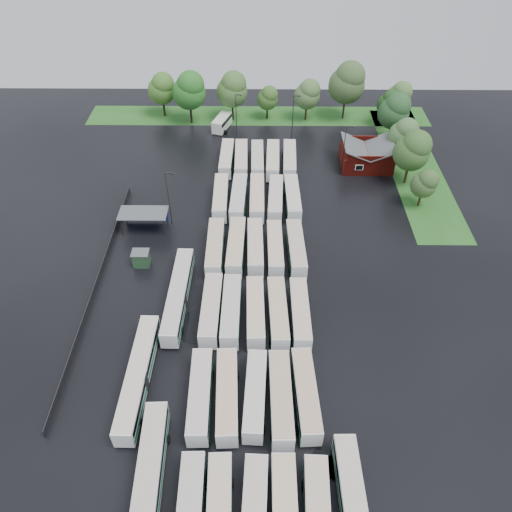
{
  "coord_description": "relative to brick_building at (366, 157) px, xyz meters",
  "views": [
    {
      "loc": [
        2.52,
        -45.71,
        54.25
      ],
      "look_at": [
        2.0,
        12.0,
        2.5
      ],
      "focal_mm": 35.0,
      "sensor_mm": 36.0,
      "label": 1
    }
  ],
  "objects": [
    {
      "name": "bus_r3c2",
      "position": [
        -22.14,
        -27.72,
        -0.07
      ],
      "size": [
        2.76,
        11.8,
        3.27
      ],
      "rotation": [
        0.0,
        0.0,
        0.02
      ],
      "color": "white",
      "rests_on": "ground"
    },
    {
      "name": "ground",
      "position": [
        -24.0,
        -42.77,
        -1.87
      ],
      "size": [
        160.0,
        160.0,
        0.0
      ],
      "primitive_type": "plane",
      "color": "black",
      "rests_on": "ground"
    },
    {
      "name": "bus_r3c0",
      "position": [
        -28.58,
        -28.03,
        -0.02
      ],
      "size": [
        2.75,
        12.1,
        3.36
      ],
      "rotation": [
        0.0,
        0.0,
        0.02
      ],
      "color": "white",
      "rests_on": "ground"
    },
    {
      "name": "tree_north_0",
      "position": [
        -43.98,
        21.87,
        4.89
      ],
      "size": [
        6.35,
        6.35,
        10.51
      ],
      "color": "black",
      "rests_on": "ground"
    },
    {
      "name": "lamp_post_nw",
      "position": [
        -36.73,
        -19.52,
        4.21
      ],
      "size": [
        1.61,
        0.31,
        10.47
      ],
      "color": "#2D2D30",
      "rests_on": "ground"
    },
    {
      "name": "tree_north_4",
      "position": [
        -10.71,
        20.04,
        4.44
      ],
      "size": [
        5.92,
        5.92,
        9.8
      ],
      "color": "#332118",
      "rests_on": "ground"
    },
    {
      "name": "tree_east_1",
      "position": [
        6.91,
        -6.42,
        5.38
      ],
      "size": [
        6.8,
        6.8,
        11.27
      ],
      "color": "#392416",
      "rests_on": "ground"
    },
    {
      "name": "bus_r2c3",
      "position": [
        -18.83,
        -41.88,
        -0.06
      ],
      "size": [
        2.95,
        11.86,
        3.28
      ],
      "rotation": [
        0.0,
        0.0,
        0.04
      ],
      "color": "white",
      "rests_on": "ground"
    },
    {
      "name": "lamp_post_back_w",
      "position": [
        -26.61,
        13.38,
        3.41
      ],
      "size": [
        1.4,
        0.27,
        9.09
      ],
      "color": "#2D2D30",
      "rests_on": "ground"
    },
    {
      "name": "puddle_0",
      "position": [
        -26.92,
        -62.51,
        -1.86
      ],
      "size": [
        4.41,
        4.41,
        0.01
      ],
      "primitive_type": "cylinder",
      "color": "black",
      "rests_on": "ground"
    },
    {
      "name": "artic_bus_west_c",
      "position": [
        -36.46,
        -52.43,
        -0.07
      ],
      "size": [
        2.77,
        17.5,
        3.24
      ],
      "rotation": [
        0.0,
        0.0,
        -0.02
      ],
      "color": "white",
      "rests_on": "ground"
    },
    {
      "name": "bus_r4c4",
      "position": [
        -15.54,
        -14.13,
        -0.06
      ],
      "size": [
        2.78,
        11.85,
        3.28
      ],
      "rotation": [
        0.0,
        0.0,
        0.02
      ],
      "color": "white",
      "rests_on": "ground"
    },
    {
      "name": "tree_east_3",
      "position": [
        6.86,
        10.21,
        5.23
      ],
      "size": [
        6.66,
        6.66,
        11.03
      ],
      "color": "black",
      "rests_on": "ground"
    },
    {
      "name": "bus_r5c4",
      "position": [
        -15.54,
        -0.94,
        -0.05
      ],
      "size": [
        2.95,
        11.97,
        3.31
      ],
      "rotation": [
        0.0,
        0.0,
        -0.04
      ],
      "color": "white",
      "rests_on": "ground"
    },
    {
      "name": "lamp_post_ne",
      "position": [
        -4.94,
        -1.66,
        3.7
      ],
      "size": [
        1.48,
        0.29,
        9.59
      ],
      "color": "#2D2D30",
      "rests_on": "ground"
    },
    {
      "name": "lamp_post_back_e",
      "position": [
        -14.38,
        10.85,
        3.98
      ],
      "size": [
        1.55,
        0.3,
        10.07
      ],
      "color": "#2D2D30",
      "rests_on": "ground"
    },
    {
      "name": "bus_r5c1",
      "position": [
        -25.24,
        -0.8,
        -0.06
      ],
      "size": [
        2.75,
        11.82,
        3.27
      ],
      "rotation": [
        0.0,
        0.0,
        0.02
      ],
      "color": "white",
      "rests_on": "ground"
    },
    {
      "name": "puddle_3",
      "position": [
        -18.95,
        -45.56,
        -1.86
      ],
      "size": [
        4.51,
        4.51,
        0.01
      ],
      "primitive_type": "cylinder",
      "color": "black",
      "rests_on": "ground"
    },
    {
      "name": "bus_r4c2",
      "position": [
        -21.96,
        -14.16,
        -0.01
      ],
      "size": [
        2.59,
        12.09,
        3.37
      ],
      "rotation": [
        0.0,
        0.0,
        0.0
      ],
      "color": "white",
      "rests_on": "ground"
    },
    {
      "name": "bus_r3c4",
      "position": [
        -15.59,
        -28.04,
        -0.06
      ],
      "size": [
        2.92,
        11.89,
        3.29
      ],
      "rotation": [
        0.0,
        0.0,
        0.04
      ],
      "color": "white",
      "rests_on": "ground"
    },
    {
      "name": "bus_r4c3",
      "position": [
        -18.62,
        -14.33,
        -0.06
      ],
      "size": [
        3.01,
        11.88,
        3.28
      ],
      "rotation": [
        0.0,
        0.0,
        -0.04
      ],
      "color": "white",
      "rests_on": "ground"
    },
    {
      "name": "west_fence",
      "position": [
        -46.2,
        -34.77,
        -1.27
      ],
      "size": [
        0.1,
        50.0,
        1.2
      ],
      "primitive_type": "cube",
      "color": "#2D2D30",
      "rests_on": "ground"
    },
    {
      "name": "artic_bus_west_a",
      "position": [
        -32.91,
        -65.95,
        -0.02
      ],
      "size": [
        3.27,
        18.06,
        3.33
      ],
      "rotation": [
        0.0,
        0.0,
        0.04
      ],
      "color": "white",
      "rests_on": "ground"
    },
    {
      "name": "grass_strip_east",
      "position": [
        10.0,
        0.03,
        -1.86
      ],
      "size": [
        10.0,
        50.0,
        0.01
      ],
      "primitive_type": "cube",
      "color": "#26601E",
      "rests_on": "ground"
    },
    {
      "name": "bus_r4c0",
      "position": [
        -28.55,
        -14.16,
        -0.04
      ],
      "size": [
        2.77,
        12.0,
        3.33
      ],
      "rotation": [
        0.0,
        0.0,
        0.02
      ],
      "color": "white",
      "rests_on": "ground"
    },
    {
      "name": "bus_r2c2",
      "position": [
        -21.98,
        -41.67,
        -0.09
      ],
      "size": [
        2.77,
        11.67,
        3.23
      ],
      "rotation": [
        0.0,
        0.0,
        0.03
      ],
      "color": "white",
      "rests_on": "ground"
    },
    {
      "name": "tree_north_2",
      "position": [
        -27.72,
        19.9,
        5.61
      ],
      "size": [
        7.01,
        7.01,
        11.62
      ],
      "color": "black",
      "rests_on": "ground"
    },
    {
      "name": "tree_north_6",
      "position": [
        10.06,
        20.07,
        4.16
      ],
      "size": [
        5.67,
        5.66,
        9.37
      ],
      "color": "#302018",
      "rests_on": "ground"
    },
    {
      "name": "tree_north_3",
      "position": [
        -19.71,
        20.61,
        3.26
      ],
      "size": [
        4.81,
        4.81,
        7.97
      ],
      "color": "black",
      "rests_on": "ground"
    },
    {
      "name": "bus_r3c1",
      "position": [
        -25.24,
        -27.79,
        -0.01
      ],
      "size": [
        2.87,
        12.2,
        3.38
      ],
      "rotation": [
        0.0,
        0.0,
        -0.02
      ],
      "color": "white",
      "rests_on": "ground"
    },
    {
      "name": "tree_east_0",
      "position": [
        7.8,
        -13.92,
        3.1
      ],
      "size": [
        4.69,
        4.66,
        7.72
      ],
      "color": "#372512",
      "rests_on": "ground"
    },
    {
      "name": "bus_r5c0",
      "position": [
        -28.21,
        -0.43,
        -0.1
      ],
      "size": [
        2.62,
        11.59,
        3.22
      ],
      "rotation": [
        0.0,
        0.0,
        -0.01
      ],
      "color": "white",
      "rests_on": "ground"
    },
    {
      "name": "tree_east_2",
      "position": [
        7.14,
        1.72,
        4.33
      ],
      "size": [
        5.82,
        5.82,
        9.64
      ],
      "color": "#2F1F14",
      "rests_on": "ground"
    },
    {
      "name": "bus_r2c0",
      "position": [
        -28.2,
        -41.35,
        -0.03
      ],
      "size": [
        2.66,
        12.04,
        3.35
      ],
      "rotation": [
        0.0,
        0.0,
        -0.01
      ],
      "color": "white",
      "rests_on": "ground"
    },
    {
      "name": "tree_east_4",
      "position": [
        7.32,
        17.22,
        3.65
      ],
      "size": [
        5.18,
        5.18,
        8.58
      ],
      "color": "black",
      "rests_on": "ground"
    },
    {
      "name": "bus_r5c2",
      "position": [
        -22.0,
        -0.9,
        -0.1
      ],
      "size": [
        2.59,
        11.56,
        3.21
      ],
      "rotation": [
        0.0,
        0.0,
        0.01
      ],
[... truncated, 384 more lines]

